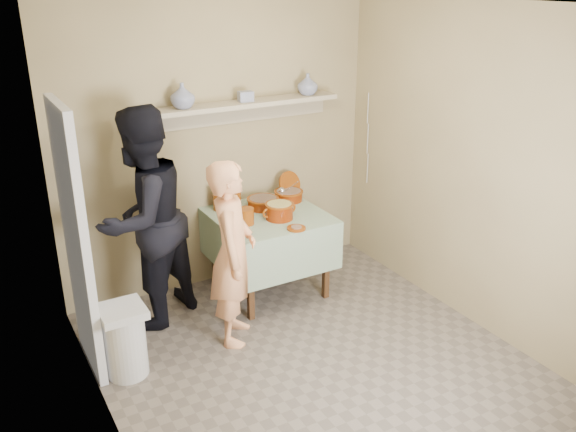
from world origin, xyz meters
TOP-DOWN VIEW (x-y plane):
  - ground at (0.00, 0.00)m, footprint 3.50×3.50m
  - tile_panel at (-1.46, 0.95)m, footprint 0.06×0.70m
  - plate_stack_a at (-0.06, 1.60)m, footprint 0.16×0.16m
  - plate_stack_b at (0.07, 1.62)m, footprint 0.14×0.14m
  - bowl_stack at (-0.02, 1.18)m, footprint 0.14×0.14m
  - empty_bowl at (-0.03, 1.33)m, footprint 0.16×0.16m
  - propped_lid at (0.66, 1.60)m, footprint 0.27×0.17m
  - vase_right at (0.85, 1.61)m, footprint 0.23×0.23m
  - vase_left at (-0.37, 1.61)m, footprint 0.28×0.28m
  - ceramic_box at (0.21, 1.61)m, footprint 0.14×0.10m
  - person_cook at (-0.36, 0.72)m, footprint 0.58×0.65m
  - person_helper at (-0.87, 1.32)m, footprint 1.13×1.06m
  - room_shell at (0.00, 0.00)m, footprint 3.04×3.54m
  - serving_table at (0.25, 1.28)m, footprint 0.97×0.97m
  - cazuela_meat_a at (0.28, 1.44)m, footprint 0.30×0.30m
  - cazuela_meat_b at (0.58, 1.50)m, footprint 0.28×0.28m
  - ladle at (0.52, 1.50)m, footprint 0.08×0.26m
  - cazuela_rice at (0.28, 1.14)m, footprint 0.33×0.25m
  - front_plate at (0.30, 0.86)m, footprint 0.16×0.16m
  - wall_shelf at (0.20, 1.65)m, footprint 1.80×0.25m
  - trash_bin at (-1.27, 0.66)m, footprint 0.32×0.32m
  - electrical_cord at (1.47, 1.48)m, footprint 0.01×0.05m

SIDE VIEW (x-z plane):
  - ground at x=0.00m, z-range 0.00..0.00m
  - trash_bin at x=-1.27m, z-range 0.00..0.56m
  - serving_table at x=0.25m, z-range 0.26..1.02m
  - person_cook at x=-0.36m, z-range 0.00..1.50m
  - front_plate at x=0.30m, z-range 0.76..0.78m
  - empty_bowl at x=-0.03m, z-range 0.76..0.81m
  - cazuela_meat_a at x=0.28m, z-range 0.77..0.87m
  - cazuela_meat_b at x=0.58m, z-range 0.77..0.87m
  - bowl_stack at x=-0.02m, z-range 0.76..0.90m
  - cazuela_rice at x=0.28m, z-range 0.77..0.92m
  - plate_stack_b at x=0.07m, z-range 0.76..0.93m
  - plate_stack_a at x=-0.06m, z-range 0.76..0.98m
  - ladle at x=0.52m, z-range 0.78..0.97m
  - propped_lid at x=0.66m, z-range 0.76..1.00m
  - person_helper at x=-0.87m, z-range 0.00..1.85m
  - tile_panel at x=-1.46m, z-range 0.00..2.00m
  - electrical_cord at x=1.47m, z-range 0.80..1.70m
  - room_shell at x=0.00m, z-range 0.30..2.92m
  - wall_shelf at x=0.20m, z-range 1.57..1.78m
  - ceramic_box at x=0.21m, z-range 1.72..1.81m
  - vase_right at x=0.85m, z-range 1.72..1.91m
  - vase_left at x=-0.37m, z-range 1.72..1.93m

